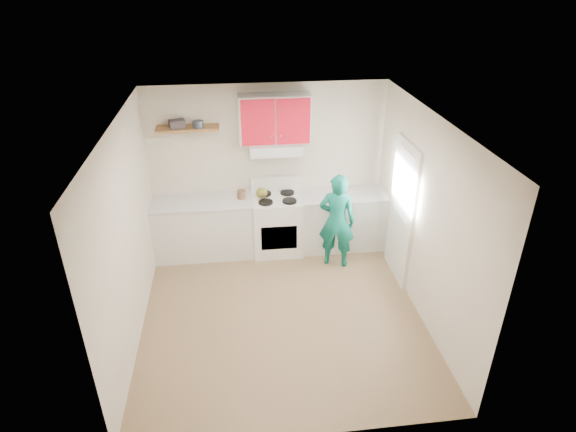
{
  "coord_description": "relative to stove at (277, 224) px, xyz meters",
  "views": [
    {
      "loc": [
        -0.52,
        -4.98,
        4.13
      ],
      "look_at": [
        0.15,
        0.55,
        1.15
      ],
      "focal_mm": 29.83,
      "sensor_mm": 36.0,
      "label": 1
    }
  ],
  "objects": [
    {
      "name": "silicone_mat",
      "position": [
        1.39,
        0.08,
        0.44
      ],
      "size": [
        0.28,
        0.24,
        0.01
      ],
      "primitive_type": "cube",
      "rotation": [
        0.0,
        0.0,
        -0.07
      ],
      "color": "red",
      "rests_on": "counter_right"
    },
    {
      "name": "person",
      "position": [
        0.84,
        -0.51,
        0.28
      ],
      "size": [
        0.63,
        0.52,
        1.48
      ],
      "primitive_type": "imported",
      "rotation": [
        0.0,
        0.0,
        2.8
      ],
      "color": "#0B6453",
      "rests_on": "floor"
    },
    {
      "name": "counter_left",
      "position": [
        -1.14,
        0.02,
        -0.01
      ],
      "size": [
        1.52,
        0.6,
        0.9
      ],
      "primitive_type": "cube",
      "color": "silver",
      "rests_on": "floor"
    },
    {
      "name": "floor",
      "position": [
        -0.1,
        -1.57,
        -0.46
      ],
      "size": [
        3.8,
        3.8,
        0.0
      ],
      "primitive_type": "plane",
      "color": "brown",
      "rests_on": "ground"
    },
    {
      "name": "crock",
      "position": [
        -0.53,
        0.06,
        0.52
      ],
      "size": [
        0.14,
        0.14,
        0.15
      ],
      "primitive_type": "cylinder",
      "rotation": [
        0.0,
        0.0,
        0.11
      ],
      "color": "brown",
      "rests_on": "counter_left"
    },
    {
      "name": "right_wall",
      "position": [
        1.7,
        -1.57,
        0.84
      ],
      "size": [
        0.04,
        3.8,
        2.6
      ],
      "primitive_type": "cube",
      "color": "beige",
      "rests_on": "floor"
    },
    {
      "name": "kettle",
      "position": [
        -0.22,
        0.06,
        0.54
      ],
      "size": [
        0.2,
        0.2,
        0.15
      ],
      "primitive_type": "ellipsoid",
      "rotation": [
        0.0,
        0.0,
        -0.14
      ],
      "color": "olive",
      "rests_on": "stove"
    },
    {
      "name": "door",
      "position": [
        1.68,
        -0.88,
        0.56
      ],
      "size": [
        0.05,
        0.85,
        2.05
      ],
      "primitive_type": "cube",
      "color": "white",
      "rests_on": "floor"
    },
    {
      "name": "ceiling",
      "position": [
        -0.1,
        -1.57,
        2.14
      ],
      "size": [
        3.6,
        3.8,
        0.04
      ],
      "primitive_type": "cube",
      "color": "white",
      "rests_on": "floor"
    },
    {
      "name": "range_hood",
      "position": [
        0.0,
        0.1,
        1.24
      ],
      "size": [
        0.76,
        0.44,
        0.15
      ],
      "primitive_type": "cube",
      "color": "silver",
      "rests_on": "back_wall"
    },
    {
      "name": "books",
      "position": [
        -1.39,
        0.16,
        1.63
      ],
      "size": [
        0.26,
        0.22,
        0.11
      ],
      "primitive_type": "cube",
      "rotation": [
        0.0,
        0.0,
        0.31
      ],
      "color": "#373037",
      "rests_on": "shelf"
    },
    {
      "name": "upper_cabinets",
      "position": [
        0.0,
        0.16,
        1.66
      ],
      "size": [
        1.02,
        0.33,
        0.7
      ],
      "primitive_type": "cube",
      "color": "#AE0F20",
      "rests_on": "back_wall"
    },
    {
      "name": "tin",
      "position": [
        -1.1,
        0.14,
        1.63
      ],
      "size": [
        0.17,
        0.17,
        0.1
      ],
      "primitive_type": "cylinder",
      "rotation": [
        0.0,
        0.0,
        0.11
      ],
      "color": "#333D4C",
      "rests_on": "shelf"
    },
    {
      "name": "counter_right",
      "position": [
        1.04,
        0.02,
        -0.01
      ],
      "size": [
        1.32,
        0.6,
        0.9
      ],
      "primitive_type": "cube",
      "color": "silver",
      "rests_on": "floor"
    },
    {
      "name": "door_glass",
      "position": [
        1.65,
        -0.88,
        0.99
      ],
      "size": [
        0.01,
        0.55,
        0.95
      ],
      "primitive_type": "cube",
      "color": "white",
      "rests_on": "door"
    },
    {
      "name": "left_wall",
      "position": [
        -1.9,
        -1.57,
        0.84
      ],
      "size": [
        0.04,
        3.8,
        2.6
      ],
      "primitive_type": "cube",
      "color": "beige",
      "rests_on": "floor"
    },
    {
      "name": "stove",
      "position": [
        0.0,
        0.0,
        0.0
      ],
      "size": [
        0.76,
        0.65,
        0.92
      ],
      "primitive_type": "cube",
      "color": "white",
      "rests_on": "floor"
    },
    {
      "name": "back_wall",
      "position": [
        -0.1,
        0.32,
        0.84
      ],
      "size": [
        3.6,
        0.04,
        2.6
      ],
      "primitive_type": "cube",
      "color": "beige",
      "rests_on": "floor"
    },
    {
      "name": "front_wall",
      "position": [
        -0.1,
        -3.47,
        0.84
      ],
      "size": [
        3.6,
        0.04,
        2.6
      ],
      "primitive_type": "cube",
      "color": "beige",
      "rests_on": "floor"
    },
    {
      "name": "shelf",
      "position": [
        -1.25,
        0.18,
        1.56
      ],
      "size": [
        0.9,
        0.3,
        0.04
      ],
      "primitive_type": "cube",
      "color": "brown",
      "rests_on": "back_wall"
    },
    {
      "name": "cutting_board",
      "position": [
        0.92,
        0.03,
        0.45
      ],
      "size": [
        0.36,
        0.3,
        0.02
      ],
      "primitive_type": "cube",
      "rotation": [
        0.0,
        0.0,
        -0.25
      ],
      "color": "olive",
      "rests_on": "counter_right"
    }
  ]
}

